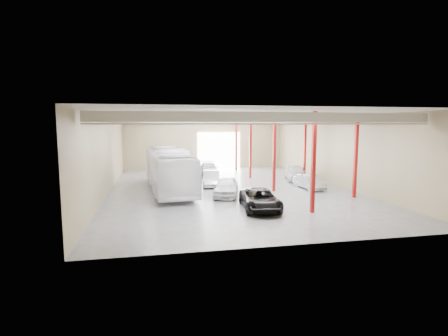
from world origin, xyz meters
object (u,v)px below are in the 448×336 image
object	(u,v)px
car_row_a	(226,187)
car_row_b	(211,178)
coach_bus	(169,170)
black_sedan	(260,200)
car_right_near	(309,182)
car_row_c	(209,169)
car_right_far	(295,173)

from	to	relation	value
car_row_a	car_row_b	xyz separation A→B (m)	(-0.43, 5.20, -0.08)
coach_bus	black_sedan	bearing A→B (deg)	-60.07
coach_bus	car_row_a	size ratio (longest dim) A/B	2.86
car_row_a	car_row_b	bearing A→B (deg)	110.69
black_sedan	car_right_near	bearing A→B (deg)	50.72
car_row_c	car_right_far	xyz separation A→B (m)	(8.81, -5.50, 0.05)
coach_bus	car_right_far	xyz separation A→B (m)	(13.92, 3.26, -1.11)
car_row_a	car_right_far	distance (m)	11.56
car_row_c	car_row_b	bearing A→B (deg)	-90.58
black_sedan	car_row_c	world-z (taller)	car_row_c
black_sedan	coach_bus	bearing A→B (deg)	130.55
car_row_c	car_right_near	xyz separation A→B (m)	(8.03, -10.70, -0.11)
car_row_a	car_row_c	xyz separation A→B (m)	(0.43, 12.45, -0.06)
car_row_a	car_right_near	size ratio (longest dim) A/B	1.20
car_row_c	car_right_near	bearing A→B (deg)	-46.96
coach_bus	car_row_a	xyz separation A→B (m)	(4.68, -3.69, -1.11)
car_row_c	car_row_a	bearing A→B (deg)	-85.82
coach_bus	car_row_a	bearing A→B (deg)	-42.67
coach_bus	black_sedan	distance (m)	10.83
car_row_b	car_row_c	distance (m)	7.30
car_right_far	coach_bus	bearing A→B (deg)	-152.41
coach_bus	car_right_near	bearing A→B (deg)	-12.83
coach_bus	car_right_near	size ratio (longest dim) A/B	3.44
coach_bus	car_right_far	size ratio (longest dim) A/B	2.86
coach_bus	car_row_b	size ratio (longest dim) A/B	3.07
black_sedan	car_row_c	xyz separation A→B (m)	(-0.97, 17.65, 0.03)
car_row_a	car_row_b	size ratio (longest dim) A/B	1.07
black_sedan	car_row_a	xyz separation A→B (m)	(-1.40, 5.20, 0.08)
black_sedan	car_row_b	xyz separation A→B (m)	(-1.82, 10.40, 0.00)
car_row_c	car_right_near	world-z (taller)	car_row_c
car_right_far	car_right_near	bearing A→B (deg)	-84.15
coach_bus	car_row_b	world-z (taller)	coach_bus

